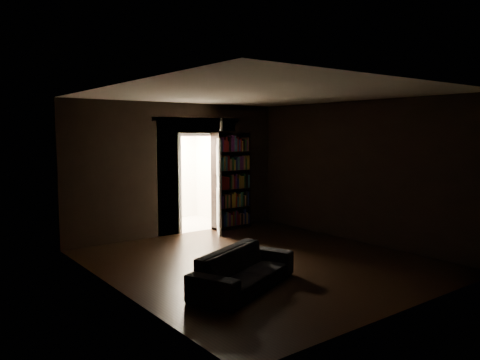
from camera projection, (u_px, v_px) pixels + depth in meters
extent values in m
plane|color=black|center=(261.00, 261.00, 7.90)|extent=(5.50, 5.50, 0.00)
cube|color=black|center=(123.00, 172.00, 9.25)|extent=(2.55, 0.10, 2.80)
cube|color=black|center=(241.00, 165.00, 11.02)|extent=(1.55, 0.10, 2.80)
cube|color=black|center=(197.00, 120.00, 10.18)|extent=(0.90, 0.10, 0.70)
cube|color=black|center=(117.00, 190.00, 6.26)|extent=(0.02, 5.50, 2.80)
cube|color=black|center=(358.00, 172.00, 9.27)|extent=(0.02, 5.50, 2.80)
cube|color=black|center=(408.00, 197.00, 5.58)|extent=(5.00, 0.02, 2.80)
cube|color=beige|center=(261.00, 94.00, 7.62)|extent=(5.00, 5.50, 0.02)
cube|color=white|center=(199.00, 184.00, 10.27)|extent=(1.04, 0.06, 2.17)
cube|color=#BCB1A4|center=(179.00, 226.00, 11.10)|extent=(2.20, 1.80, 0.10)
cube|color=white|center=(161.00, 172.00, 11.65)|extent=(2.20, 0.10, 2.40)
cube|color=white|center=(137.00, 177.00, 10.35)|extent=(0.10, 1.60, 2.40)
cube|color=white|center=(215.00, 172.00, 11.61)|extent=(0.10, 1.60, 2.40)
cube|color=white|center=(177.00, 121.00, 10.85)|extent=(2.20, 1.80, 0.10)
cube|color=#BD666D|center=(162.00, 131.00, 11.50)|extent=(2.00, 0.04, 0.26)
imported|color=black|center=(244.00, 263.00, 6.53)|extent=(2.01, 1.46, 0.71)
cube|color=black|center=(231.00, 180.00, 10.57)|extent=(0.96, 0.59, 2.20)
cube|color=white|center=(148.00, 190.00, 10.96)|extent=(0.88, 0.84, 1.65)
cube|color=white|center=(218.00, 186.00, 10.13)|extent=(0.46, 0.76, 2.05)
cube|color=white|center=(221.00, 125.00, 10.33)|extent=(0.13, 0.13, 0.30)
cube|color=black|center=(150.00, 149.00, 10.83)|extent=(0.70, 0.31, 0.29)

